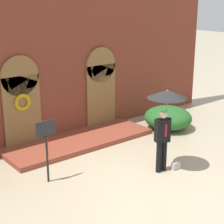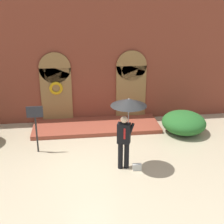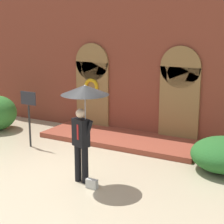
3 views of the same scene
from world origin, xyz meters
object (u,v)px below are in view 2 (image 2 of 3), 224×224
Objects in this scene: handbag at (137,167)px; sign_post at (36,122)px; shrub_right at (184,122)px; person_with_umbrella at (127,113)px.

sign_post is (-3.25, 1.65, 1.05)m from handbag.
handbag is 0.16× the size of sign_post.
shrub_right is at bearing 9.42° from sign_post.
person_with_umbrella is 1.84m from handbag.
shrub_right reaches higher than handbag.
sign_post is (-2.94, 1.45, -0.75)m from person_with_umbrella.
person_with_umbrella reaches higher than sign_post.
handbag is 3.79m from sign_post.
handbag is (0.31, -0.20, -1.80)m from person_with_umbrella.
shrub_right is (5.67, 0.94, -0.74)m from sign_post.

